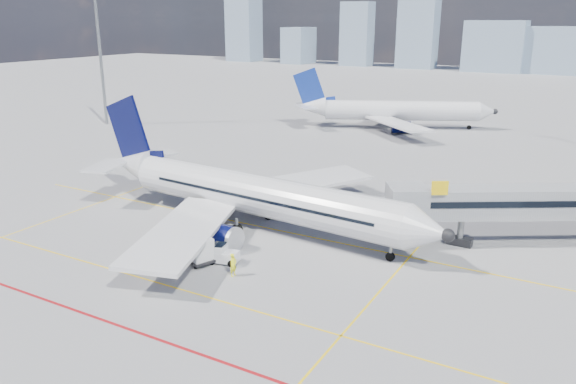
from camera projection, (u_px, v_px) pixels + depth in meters
name	position (u px, v px, depth m)	size (l,w,h in m)	color
ground	(218.00, 258.00, 47.02)	(420.00, 420.00, 0.00)	gray
apron_markings	(182.00, 274.00, 44.03)	(90.00, 35.12, 0.01)	yellow
jet_bridge	(549.00, 203.00, 48.99)	(23.55, 15.78, 6.30)	gray
floodlight_mast_nw	(100.00, 50.00, 102.01)	(3.20, 0.61, 25.45)	gray
distant_skyline	(571.00, 41.00, 195.43)	(254.65, 15.81, 31.35)	#768CA3
main_aircraft	(247.00, 193.00, 53.52)	(39.57, 34.44, 11.56)	silver
second_aircraft	(392.00, 111.00, 101.24)	(34.46, 29.07, 10.80)	silver
baggage_tug	(223.00, 254.00, 45.85)	(2.57, 1.89, 1.62)	silver
cargo_dolly	(194.00, 246.00, 46.27)	(4.48, 3.27, 2.24)	black
belt_loader	(200.00, 219.00, 54.55)	(5.33, 2.07, 2.14)	black
ramp_worker	(233.00, 265.00, 43.47)	(0.68, 0.45, 1.86)	#FFFC1A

